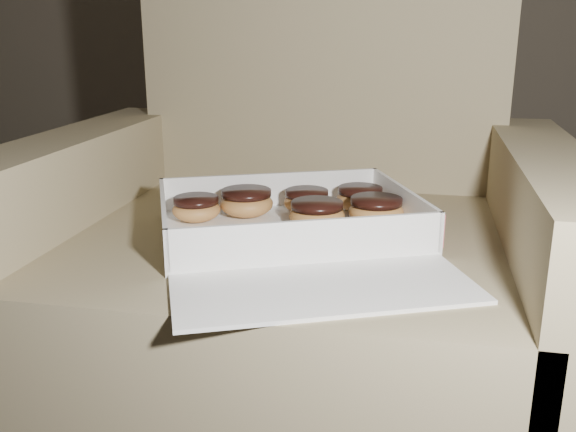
# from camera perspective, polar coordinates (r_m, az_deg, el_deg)

# --- Properties ---
(armchair) EXTENTS (0.81, 0.69, 0.85)m
(armchair) POSITION_cam_1_polar(r_m,az_deg,el_deg) (1.04, 0.86, -6.16)
(armchair) COLOR #867855
(armchair) RESTS_ON floor
(bakery_box) EXTENTS (0.49, 0.52, 0.06)m
(bakery_box) POSITION_cam_1_polar(r_m,az_deg,el_deg) (0.88, 0.68, -1.63)
(bakery_box) COLOR white
(bakery_box) RESTS_ON armchair
(donut_a) EXTENTS (0.07, 0.07, 0.04)m
(donut_a) POSITION_cam_1_polar(r_m,az_deg,el_deg) (0.96, -8.15, 0.71)
(donut_a) COLOR #C68245
(donut_a) RESTS_ON bakery_box
(donut_b) EXTENTS (0.07, 0.07, 0.04)m
(donut_b) POSITION_cam_1_polar(r_m,az_deg,el_deg) (0.99, 1.67, 1.38)
(donut_b) COLOR #C68245
(donut_b) RESTS_ON bakery_box
(donut_c) EXTENTS (0.07, 0.07, 0.04)m
(donut_c) POSITION_cam_1_polar(r_m,az_deg,el_deg) (1.01, 6.42, 1.61)
(donut_c) COLOR #C68245
(donut_c) RESTS_ON bakery_box
(donut_d) EXTENTS (0.08, 0.08, 0.04)m
(donut_d) POSITION_cam_1_polar(r_m,az_deg,el_deg) (0.98, -3.72, 1.27)
(donut_d) COLOR #C68245
(donut_d) RESTS_ON bakery_box
(donut_e) EXTENTS (0.08, 0.08, 0.04)m
(donut_e) POSITION_cam_1_polar(r_m,az_deg,el_deg) (0.94, 7.84, 0.52)
(donut_e) COLOR #C68245
(donut_e) RESTS_ON bakery_box
(donut_f) EXTENTS (0.08, 0.08, 0.04)m
(donut_f) POSITION_cam_1_polar(r_m,az_deg,el_deg) (0.92, 2.60, 0.16)
(donut_f) COLOR #C68245
(donut_f) RESTS_ON bakery_box
(crumb_a) EXTENTS (0.01, 0.01, 0.00)m
(crumb_a) POSITION_cam_1_polar(r_m,az_deg,el_deg) (0.89, -4.26, -1.68)
(crumb_a) COLOR black
(crumb_a) RESTS_ON bakery_box
(crumb_b) EXTENTS (0.01, 0.01, 0.00)m
(crumb_b) POSITION_cam_1_polar(r_m,az_deg,el_deg) (0.86, -1.30, -2.36)
(crumb_b) COLOR black
(crumb_b) RESTS_ON bakery_box
(crumb_c) EXTENTS (0.01, 0.01, 0.00)m
(crumb_c) POSITION_cam_1_polar(r_m,az_deg,el_deg) (0.91, 2.33, -1.24)
(crumb_c) COLOR black
(crumb_c) RESTS_ON bakery_box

